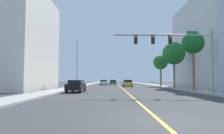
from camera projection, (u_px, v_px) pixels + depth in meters
name	position (u px, v px, depth m)	size (l,w,h in m)	color
ground	(120.00, 86.00, 49.20)	(192.00, 192.00, 0.00)	#38383A
sidewalk_left	(83.00, 85.00, 49.22)	(2.75, 168.00, 0.15)	#9E9B93
sidewalk_right	(156.00, 85.00, 49.19)	(2.75, 168.00, 0.15)	#9E9B93
lane_marking_center	(120.00, 86.00, 49.20)	(0.16, 144.00, 0.01)	yellow
traffic_signal_mast	(179.00, 46.00, 19.40)	(9.62, 0.36, 6.24)	gray
street_lamp	(77.00, 61.00, 35.78)	(0.56, 0.28, 8.43)	gray
palm_near	(193.00, 44.00, 25.42)	(2.75, 2.75, 7.37)	brown
palm_mid	(174.00, 54.00, 33.91)	(3.77, 3.77, 7.64)	brown
palm_far	(161.00, 63.00, 42.35)	(3.05, 3.05, 6.51)	brown
car_white	(105.00, 82.00, 61.17)	(1.97, 3.92, 1.42)	white
car_black	(77.00, 86.00, 24.07)	(1.81, 4.49, 1.45)	black
car_silver	(104.00, 82.00, 55.14)	(1.84, 4.03, 1.42)	#BCBCC1
car_yellow	(128.00, 83.00, 42.76)	(2.00, 4.18, 1.42)	gold
car_blue	(127.00, 83.00, 51.60)	(1.92, 4.24, 1.45)	#1E389E
car_green	(113.00, 82.00, 56.02)	(1.88, 4.14, 1.40)	#196638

